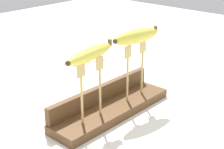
{
  "coord_description": "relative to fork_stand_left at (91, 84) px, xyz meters",
  "views": [
    {
      "loc": [
        -0.69,
        -0.63,
        0.5
      ],
      "look_at": [
        0.0,
        0.0,
        0.13
      ],
      "focal_mm": 56.5,
      "sensor_mm": 36.0,
      "label": 1
    }
  ],
  "objects": [
    {
      "name": "fork_stand_right",
      "position": [
        0.19,
        0.0,
        0.0
      ],
      "size": [
        0.1,
        0.01,
        0.17
      ],
      "color": "tan",
      "rests_on": "wooden_board"
    },
    {
      "name": "banana_raised_right",
      "position": [
        0.19,
        0.0,
        0.09
      ],
      "size": [
        0.18,
        0.07,
        0.04
      ],
      "color": "#DBD147",
      "rests_on": "fork_stand_right"
    },
    {
      "name": "fork_stand_left",
      "position": [
        0.0,
        0.0,
        0.0
      ],
      "size": [
        0.09,
        0.01,
        0.17
      ],
      "color": "tan",
      "rests_on": "wooden_board"
    },
    {
      "name": "ground_plane",
      "position": [
        0.09,
        0.01,
        -0.13
      ],
      "size": [
        3.0,
        3.0,
        0.0
      ],
      "primitive_type": "plane",
      "color": "white"
    },
    {
      "name": "wooden_board",
      "position": [
        0.09,
        0.01,
        -0.12
      ],
      "size": [
        0.42,
        0.11,
        0.03
      ],
      "primitive_type": "cube",
      "color": "brown",
      "rests_on": "ground"
    },
    {
      "name": "banana_raised_left",
      "position": [
        -0.0,
        -0.0,
        0.09
      ],
      "size": [
        0.19,
        0.06,
        0.04
      ],
      "color": "#DBD147",
      "rests_on": "fork_stand_left"
    },
    {
      "name": "board_backstop",
      "position": [
        0.09,
        0.06,
        -0.08
      ],
      "size": [
        0.41,
        0.02,
        0.05
      ],
      "primitive_type": "cube",
      "color": "brown",
      "rests_on": "wooden_board"
    },
    {
      "name": "fork_fallen_near",
      "position": [
        0.35,
        0.38,
        -0.13
      ],
      "size": [
        0.17,
        0.07,
        0.01
      ],
      "color": "tan",
      "rests_on": "ground"
    }
  ]
}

